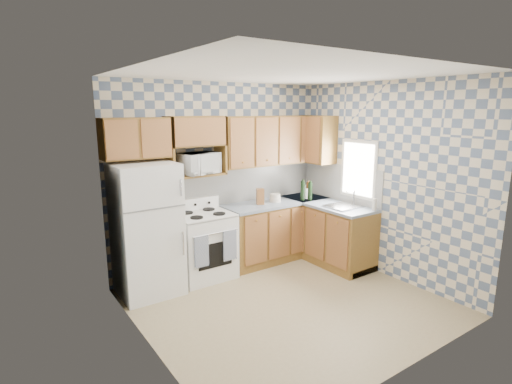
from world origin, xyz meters
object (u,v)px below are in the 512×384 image
electric_kettle (306,193)px  refrigerator (147,230)px  microwave (199,163)px  stove_body (204,246)px

electric_kettle → refrigerator: bearing=179.0°
microwave → electric_kettle: (1.80, -0.20, -0.59)m
electric_kettle → stove_body: bearing=177.8°
microwave → electric_kettle: bearing=-19.8°
electric_kettle → microwave: bearing=173.7°
refrigerator → stove_body: size_ratio=1.87×
stove_body → electric_kettle: (1.82, -0.07, 0.55)m
stove_body → microwave: size_ratio=1.71×
stove_body → electric_kettle: electric_kettle is taller
stove_body → microwave: 1.15m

